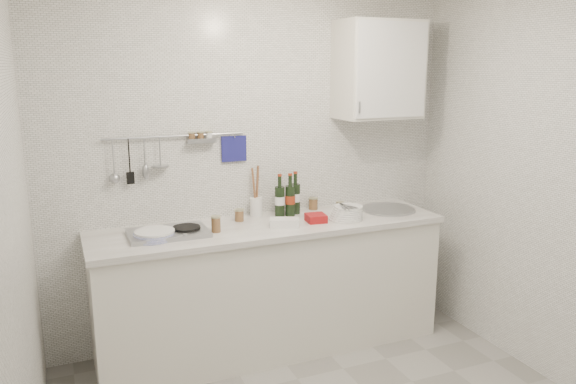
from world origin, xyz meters
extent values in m
cube|color=silver|center=(0.00, 1.40, 1.25)|extent=(3.00, 0.02, 2.50)
cube|color=silver|center=(-1.50, 0.00, 1.25)|extent=(0.02, 2.80, 2.50)
cube|color=silver|center=(1.50, 0.00, 1.25)|extent=(0.02, 2.80, 2.50)
cube|color=silver|center=(0.00, 1.10, 0.44)|extent=(2.40, 0.60, 0.88)
cube|color=white|center=(0.00, 1.10, 0.90)|extent=(2.44, 0.64, 0.04)
cube|color=black|center=(0.00, 1.12, 0.05)|extent=(2.34, 0.52, 0.10)
cube|color=#93969B|center=(-0.70, 1.10, 0.94)|extent=(0.50, 0.32, 0.03)
cylinder|color=black|center=(-0.82, 1.10, 0.96)|extent=(0.18, 0.18, 0.01)
cylinder|color=black|center=(-0.58, 1.10, 0.96)|extent=(0.18, 0.18, 0.01)
cylinder|color=#93969B|center=(0.95, 1.10, 0.93)|extent=(0.40, 0.40, 0.02)
cylinder|color=#93969B|center=(0.95, 1.10, 0.87)|extent=(0.34, 0.34, 0.10)
cylinder|color=#93969B|center=(-0.58, 1.37, 1.52)|extent=(0.95, 0.02, 0.02)
cube|color=navy|center=(-0.16, 1.39, 1.41)|extent=(0.18, 0.02, 0.18)
cube|color=silver|center=(0.90, 1.22, 1.95)|extent=(0.60, 0.35, 0.70)
cube|color=white|center=(0.90, 1.04, 1.95)|extent=(0.56, 0.01, 0.66)
cylinder|color=#93969B|center=(0.64, 1.03, 1.70)|extent=(0.01, 0.01, 0.08)
cylinder|color=#545EBF|center=(-0.81, 1.05, 0.93)|extent=(0.27, 0.27, 0.01)
cylinder|color=#545EBF|center=(-0.80, 1.06, 0.94)|extent=(0.26, 0.26, 0.01)
cylinder|color=#545EBF|center=(-0.80, 1.06, 0.95)|extent=(0.26, 0.26, 0.01)
cylinder|color=#545EBF|center=(-0.79, 1.06, 0.97)|extent=(0.25, 0.25, 0.01)
cylinder|color=white|center=(0.53, 0.99, 0.93)|extent=(0.24, 0.24, 0.01)
cylinder|color=white|center=(0.53, 1.00, 0.94)|extent=(0.23, 0.23, 0.01)
cylinder|color=white|center=(0.54, 1.00, 0.95)|extent=(0.23, 0.23, 0.01)
cylinder|color=white|center=(0.55, 1.01, 0.97)|extent=(0.22, 0.22, 0.01)
cylinder|color=white|center=(0.55, 1.01, 0.98)|extent=(0.22, 0.22, 0.01)
cylinder|color=white|center=(0.56, 1.01, 0.99)|extent=(0.21, 0.21, 0.01)
cylinder|color=white|center=(0.56, 1.02, 1.00)|extent=(0.20, 0.20, 0.01)
cube|color=white|center=(0.06, 0.99, 0.95)|extent=(0.22, 0.16, 0.06)
cube|color=#A81214|center=(0.31, 1.02, 0.95)|extent=(0.14, 0.14, 0.05)
cylinder|color=white|center=(-0.02, 1.33, 0.99)|extent=(0.09, 0.09, 0.13)
cylinder|color=brown|center=(-0.01, 1.33, 1.16)|extent=(0.02, 0.07, 0.27)
cylinder|color=brown|center=(-0.03, 1.34, 1.14)|extent=(0.03, 0.05, 0.25)
cylinder|color=brown|center=(-0.17, 1.25, 0.96)|extent=(0.06, 0.06, 0.07)
cylinder|color=tan|center=(-0.17, 1.25, 1.00)|extent=(0.07, 0.07, 0.01)
cylinder|color=brown|center=(0.44, 1.34, 0.96)|extent=(0.07, 0.07, 0.08)
cylinder|color=tan|center=(0.44, 1.34, 1.00)|extent=(0.07, 0.07, 0.01)
cylinder|color=brown|center=(0.60, 1.21, 0.95)|extent=(0.06, 0.06, 0.06)
cylinder|color=tan|center=(0.60, 1.21, 0.99)|extent=(0.06, 0.06, 0.01)
cylinder|color=brown|center=(-0.40, 1.05, 0.97)|extent=(0.06, 0.06, 0.10)
cylinder|color=tan|center=(-0.40, 1.05, 1.02)|extent=(0.06, 0.06, 0.01)
camera|label=1|loc=(-1.33, -2.37, 1.98)|focal=35.00mm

